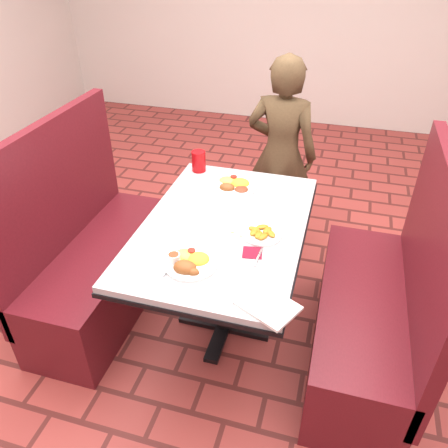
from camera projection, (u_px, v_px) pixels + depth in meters
The scene contains 14 objects.
dining_table at pixel (224, 239), 2.25m from camera, with size 0.81×1.21×0.75m.
booth_bench_left at pixel (96, 261), 2.62m from camera, with size 0.47×1.20×1.17m.
booth_bench_right at pixel (372, 315), 2.25m from camera, with size 0.47×1.20×1.17m.
diner_person at pixel (281, 155), 3.03m from camera, with size 0.50×0.33×1.36m, color brown.
near_dinner_plate at pixel (189, 261), 1.92m from camera, with size 0.24×0.24×0.07m.
far_dinner_plate at pixel (234, 184), 2.50m from camera, with size 0.26×0.26×0.07m.
plantain_plate at pixel (262, 233), 2.11m from camera, with size 0.20×0.20×0.03m.
maroon_napkin at pixel (252, 253), 2.00m from camera, with size 0.09×0.09×0.00m, color maroon.
spoon_utensil at pixel (258, 257), 1.97m from camera, with size 0.01×0.14×0.00m, color silver.
red_tumbler at pixel (199, 161), 2.65m from camera, with size 0.08×0.08×0.13m, color #B30B0F.
paper_napkin at pixel (268, 305), 1.72m from camera, with size 0.22×0.17×0.01m, color white.
knife_utensil at pixel (182, 257), 1.96m from camera, with size 0.01×0.16×0.00m, color silver.
fork_utensil at pixel (170, 264), 1.92m from camera, with size 0.01×0.17×0.00m, color silver.
lettuce_shreds at pixel (235, 219), 2.24m from camera, with size 0.28×0.32×0.00m, color #7BB94A, non-canonical shape.
Camera 1 is at (0.50, -1.75, 1.99)m, focal length 35.00 mm.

